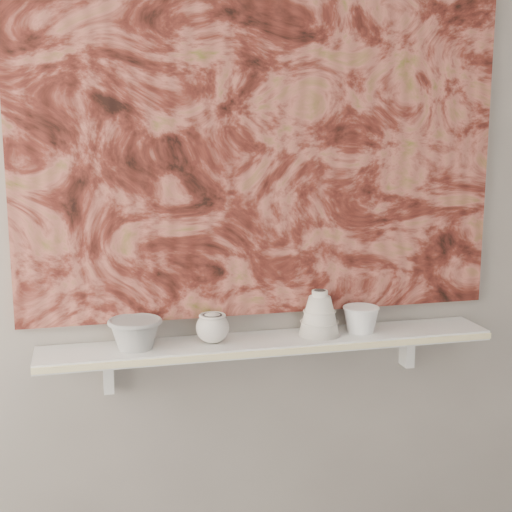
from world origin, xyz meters
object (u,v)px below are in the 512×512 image
object	(u,v)px
bowl_grey	(135,333)
bell_vessel	(319,313)
painting	(264,137)
shelf	(271,343)
bowl_white	(361,319)
cup_cream	(213,328)

from	to	relation	value
bowl_grey	bell_vessel	size ratio (longest dim) A/B	1.11
painting	bowl_grey	xyz separation A→B (m)	(-0.41, -0.08, -0.56)
shelf	bowl_white	world-z (taller)	bowl_white
painting	bowl_white	size ratio (longest dim) A/B	12.98
bowl_white	shelf	bearing A→B (deg)	180.00
bowl_grey	bell_vessel	world-z (taller)	bell_vessel
cup_cream	bell_vessel	distance (m)	0.34
bowl_grey	cup_cream	bearing A→B (deg)	0.00
painting	cup_cream	bearing A→B (deg)	-155.95
bowl_grey	cup_cream	xyz separation A→B (m)	(0.23, 0.00, -0.00)
painting	cup_cream	size ratio (longest dim) A/B	14.90
shelf	bowl_grey	world-z (taller)	bowl_grey
painting	bowl_white	distance (m)	0.65
shelf	painting	world-z (taller)	painting
shelf	cup_cream	bearing A→B (deg)	180.00
painting	cup_cream	distance (m)	0.60
shelf	cup_cream	xyz separation A→B (m)	(-0.18, 0.00, 0.06)
bell_vessel	bowl_white	distance (m)	0.14
bowl_white	bowl_grey	bearing A→B (deg)	180.00
bowl_grey	bowl_white	distance (m)	0.70
cup_cream	painting	bearing A→B (deg)	24.05
shelf	cup_cream	distance (m)	0.19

